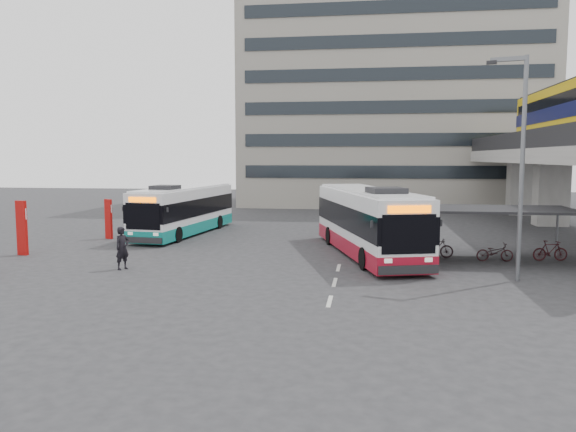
# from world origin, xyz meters

# --- Properties ---
(ground) EXTENTS (120.00, 120.00, 0.00)m
(ground) POSITION_xyz_m (0.00, 0.00, 0.00)
(ground) COLOR #28282B
(ground) RESTS_ON ground
(bike_shelter) EXTENTS (10.00, 4.00, 2.54)m
(bike_shelter) POSITION_xyz_m (8.45, 3.00, 1.64)
(bike_shelter) COLOR #595B60
(bike_shelter) RESTS_ON ground
(office_block) EXTENTS (30.00, 15.00, 25.00)m
(office_block) POSITION_xyz_m (6.00, 36.00, 12.50)
(office_block) COLOR gray
(office_block) RESTS_ON ground
(road_markings) EXTENTS (0.15, 7.60, 0.01)m
(road_markings) POSITION_xyz_m (2.50, -3.00, 0.01)
(road_markings) COLOR beige
(road_markings) RESTS_ON ground
(bus_main) EXTENTS (5.89, 12.45, 3.61)m
(bus_main) POSITION_xyz_m (3.76, 3.75, 1.68)
(bus_main) COLOR white
(bus_main) RESTS_ON ground
(bus_teal) EXTENTS (3.58, 11.36, 3.30)m
(bus_teal) POSITION_xyz_m (-7.98, 9.92, 1.53)
(bus_teal) COLOR white
(bus_teal) RESTS_ON ground
(pedestrian) EXTENTS (0.73, 0.83, 1.91)m
(pedestrian) POSITION_xyz_m (-7.00, -1.70, 0.96)
(pedestrian) COLOR black
(pedestrian) RESTS_ON ground
(lamp_post) EXTENTS (1.54, 0.60, 8.93)m
(lamp_post) POSITION_xyz_m (9.69, -1.63, 5.09)
(lamp_post) COLOR #595B60
(lamp_post) RESTS_ON ground
(sign_totem_mid) EXTENTS (0.60, 0.26, 2.79)m
(sign_totem_mid) POSITION_xyz_m (-13.65, 1.08, 1.44)
(sign_totem_mid) COLOR #A70C0A
(sign_totem_mid) RESTS_ON ground
(sign_totem_north) EXTENTS (0.51, 0.31, 2.44)m
(sign_totem_north) POSITION_xyz_m (-11.90, 7.13, 1.26)
(sign_totem_north) COLOR #A70C0A
(sign_totem_north) RESTS_ON ground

